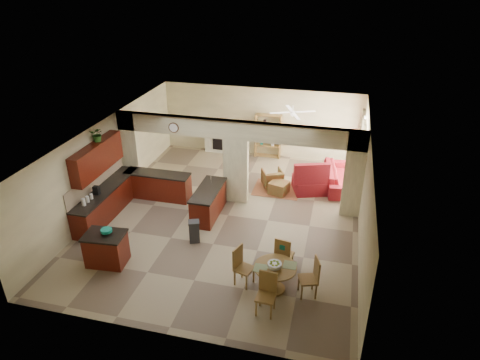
% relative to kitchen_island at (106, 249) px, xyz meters
% --- Properties ---
extents(floor, '(10.00, 10.00, 0.00)m').
position_rel_kitchen_island_xyz_m(floor, '(2.45, 3.07, -0.45)').
color(floor, gray).
rests_on(floor, ground).
extents(ceiling, '(10.00, 10.00, 0.00)m').
position_rel_kitchen_island_xyz_m(ceiling, '(2.45, 3.07, 2.35)').
color(ceiling, white).
rests_on(ceiling, wall_back).
extents(wall_back, '(8.00, 0.00, 8.00)m').
position_rel_kitchen_island_xyz_m(wall_back, '(2.45, 8.07, 0.95)').
color(wall_back, beige).
rests_on(wall_back, floor).
extents(wall_front, '(8.00, 0.00, 8.00)m').
position_rel_kitchen_island_xyz_m(wall_front, '(2.45, -1.93, 0.95)').
color(wall_front, beige).
rests_on(wall_front, floor).
extents(wall_left, '(0.00, 10.00, 10.00)m').
position_rel_kitchen_island_xyz_m(wall_left, '(-1.55, 3.07, 0.95)').
color(wall_left, beige).
rests_on(wall_left, floor).
extents(wall_right, '(0.00, 10.00, 10.00)m').
position_rel_kitchen_island_xyz_m(wall_right, '(6.45, 3.07, 0.95)').
color(wall_right, beige).
rests_on(wall_right, floor).
extents(partition_left_pier, '(0.60, 0.25, 2.80)m').
position_rel_kitchen_island_xyz_m(partition_left_pier, '(-1.25, 4.07, 0.95)').
color(partition_left_pier, beige).
rests_on(partition_left_pier, floor).
extents(partition_center_pier, '(0.80, 0.25, 2.20)m').
position_rel_kitchen_island_xyz_m(partition_center_pier, '(2.45, 4.07, 0.65)').
color(partition_center_pier, beige).
rests_on(partition_center_pier, floor).
extents(partition_right_pier, '(0.60, 0.25, 2.80)m').
position_rel_kitchen_island_xyz_m(partition_right_pier, '(6.15, 4.07, 0.95)').
color(partition_right_pier, beige).
rests_on(partition_right_pier, floor).
extents(partition_header, '(8.00, 0.25, 0.60)m').
position_rel_kitchen_island_xyz_m(partition_header, '(2.45, 4.07, 2.05)').
color(partition_header, beige).
rests_on(partition_header, partition_center_pier).
extents(kitchen_counter, '(2.52, 3.29, 1.48)m').
position_rel_kitchen_island_xyz_m(kitchen_counter, '(-0.81, 2.82, 0.01)').
color(kitchen_counter, '#410E07').
rests_on(kitchen_counter, floor).
extents(upper_cabinets, '(0.35, 2.40, 0.90)m').
position_rel_kitchen_island_xyz_m(upper_cabinets, '(-1.37, 2.27, 1.47)').
color(upper_cabinets, '#410E07').
rests_on(upper_cabinets, wall_left).
extents(peninsula, '(0.70, 1.85, 0.91)m').
position_rel_kitchen_island_xyz_m(peninsula, '(1.85, 2.96, 0.01)').
color(peninsula, '#410E07').
rests_on(peninsula, floor).
extents(wall_clock, '(0.34, 0.03, 0.34)m').
position_rel_kitchen_island_xyz_m(wall_clock, '(0.45, 3.92, 2.00)').
color(wall_clock, '#492D18').
rests_on(wall_clock, partition_header).
extents(rug, '(1.60, 1.30, 0.01)m').
position_rel_kitchen_island_xyz_m(rug, '(3.65, 5.17, -0.45)').
color(rug, '#945836').
rests_on(rug, floor).
extents(fireplace, '(1.60, 0.35, 1.20)m').
position_rel_kitchen_island_xyz_m(fireplace, '(0.85, 7.90, 0.16)').
color(fireplace, beige).
rests_on(fireplace, floor).
extents(shelving_unit, '(1.00, 0.32, 1.80)m').
position_rel_kitchen_island_xyz_m(shelving_unit, '(2.80, 7.89, 0.45)').
color(shelving_unit, olive).
rests_on(shelving_unit, floor).
extents(window_a, '(0.02, 0.90, 1.90)m').
position_rel_kitchen_island_xyz_m(window_a, '(6.42, 5.37, 0.75)').
color(window_a, white).
rests_on(window_a, wall_right).
extents(window_b, '(0.02, 0.90, 1.90)m').
position_rel_kitchen_island_xyz_m(window_b, '(6.42, 7.07, 0.75)').
color(window_b, white).
rests_on(window_b, wall_right).
extents(glazed_door, '(0.02, 0.70, 2.10)m').
position_rel_kitchen_island_xyz_m(glazed_door, '(6.42, 6.22, 0.60)').
color(glazed_door, white).
rests_on(glazed_door, wall_right).
extents(drape_a_left, '(0.10, 0.28, 2.30)m').
position_rel_kitchen_island_xyz_m(drape_a_left, '(6.38, 4.77, 0.75)').
color(drape_a_left, '#391716').
rests_on(drape_a_left, wall_right).
extents(drape_a_right, '(0.10, 0.28, 2.30)m').
position_rel_kitchen_island_xyz_m(drape_a_right, '(6.38, 5.97, 0.75)').
color(drape_a_right, '#391716').
rests_on(drape_a_right, wall_right).
extents(drape_b_left, '(0.10, 0.28, 2.30)m').
position_rel_kitchen_island_xyz_m(drape_b_left, '(6.38, 6.47, 0.75)').
color(drape_b_left, '#391716').
rests_on(drape_b_left, wall_right).
extents(drape_b_right, '(0.10, 0.28, 2.30)m').
position_rel_kitchen_island_xyz_m(drape_b_right, '(6.38, 7.67, 0.75)').
color(drape_b_right, '#391716').
rests_on(drape_b_right, wall_right).
extents(ceiling_fan, '(1.00, 1.00, 0.10)m').
position_rel_kitchen_island_xyz_m(ceiling_fan, '(3.95, 6.07, 2.11)').
color(ceiling_fan, white).
rests_on(ceiling_fan, ceiling).
extents(kitchen_island, '(1.10, 0.83, 0.90)m').
position_rel_kitchen_island_xyz_m(kitchen_island, '(0.00, 0.00, 0.00)').
color(kitchen_island, '#410E07').
rests_on(kitchen_island, floor).
extents(teal_bowl, '(0.29, 0.29, 0.14)m').
position_rel_kitchen_island_xyz_m(teal_bowl, '(0.06, 0.05, 0.51)').
color(teal_bowl, '#13836D').
rests_on(teal_bowl, kitchen_island).
extents(trash_can, '(0.36, 0.33, 0.62)m').
position_rel_kitchen_island_xyz_m(trash_can, '(1.90, 1.48, -0.14)').
color(trash_can, '#29292B').
rests_on(trash_can, floor).
extents(dining_table, '(1.03, 1.03, 0.70)m').
position_rel_kitchen_island_xyz_m(dining_table, '(4.46, 0.02, 0.02)').
color(dining_table, olive).
rests_on(dining_table, floor).
extents(fruit_bowl, '(0.33, 0.33, 0.18)m').
position_rel_kitchen_island_xyz_m(fruit_bowl, '(4.46, -0.05, 0.34)').
color(fruit_bowl, '#78A523').
rests_on(fruit_bowl, dining_table).
extents(sofa, '(2.48, 1.25, 0.69)m').
position_rel_kitchen_island_xyz_m(sofa, '(5.75, 6.00, -0.11)').
color(sofa, maroon).
rests_on(sofa, floor).
extents(chaise, '(1.46, 1.32, 0.48)m').
position_rel_kitchen_island_xyz_m(chaise, '(4.83, 5.35, -0.21)').
color(chaise, maroon).
rests_on(chaise, floor).
extents(armchair, '(0.91, 0.91, 0.63)m').
position_rel_kitchen_island_xyz_m(armchair, '(3.45, 5.38, -0.14)').
color(armchair, maroon).
rests_on(armchair, floor).
extents(ottoman, '(0.72, 0.72, 0.42)m').
position_rel_kitchen_island_xyz_m(ottoman, '(3.77, 4.91, -0.24)').
color(ottoman, maroon).
rests_on(ottoman, floor).
extents(plant, '(0.47, 0.44, 0.45)m').
position_rel_kitchen_island_xyz_m(plant, '(-1.37, 2.48, 2.14)').
color(plant, '#1E4A13').
rests_on(plant, upper_cabinets).
extents(chair_north, '(0.49, 0.49, 1.02)m').
position_rel_kitchen_island_xyz_m(chair_north, '(4.55, 0.78, 0.10)').
color(chair_north, olive).
rests_on(chair_north, floor).
extents(chair_east, '(0.53, 0.53, 1.02)m').
position_rel_kitchen_island_xyz_m(chair_east, '(5.33, 0.08, 0.10)').
color(chair_east, olive).
rests_on(chair_east, floor).
extents(chair_south, '(0.44, 0.44, 1.02)m').
position_rel_kitchen_island_xyz_m(chair_south, '(4.40, -0.69, 0.10)').
color(chair_south, olive).
rests_on(chair_south, floor).
extents(chair_west, '(0.53, 0.53, 1.02)m').
position_rel_kitchen_island_xyz_m(chair_west, '(3.62, 0.09, 0.10)').
color(chair_west, olive).
rests_on(chair_west, floor).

